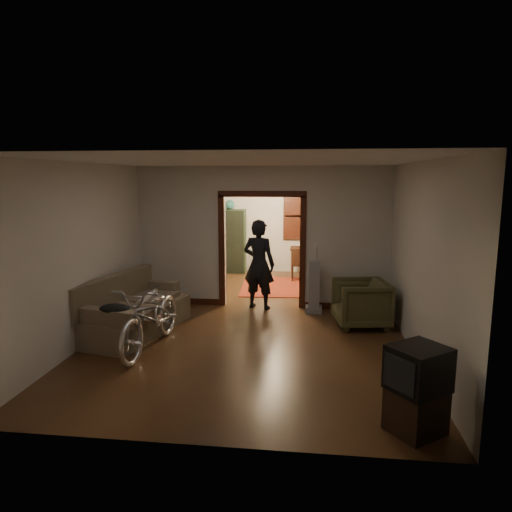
% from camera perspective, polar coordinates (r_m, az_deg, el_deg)
% --- Properties ---
extents(floor, '(5.00, 8.50, 0.01)m').
position_cam_1_polar(floor, '(8.65, 0.24, -7.53)').
color(floor, '#361F11').
rests_on(floor, ground).
extents(ceiling, '(5.00, 8.50, 0.01)m').
position_cam_1_polar(ceiling, '(8.27, 0.25, 11.35)').
color(ceiling, white).
rests_on(ceiling, floor).
extents(wall_back, '(5.00, 0.02, 2.80)m').
position_cam_1_polar(wall_back, '(12.55, 2.47, 4.36)').
color(wall_back, beige).
rests_on(wall_back, floor).
extents(wall_left, '(0.02, 8.50, 2.80)m').
position_cam_1_polar(wall_left, '(8.98, -15.83, 1.89)').
color(wall_left, beige).
rests_on(wall_left, floor).
extents(wall_right, '(0.02, 8.50, 2.80)m').
position_cam_1_polar(wall_right, '(8.43, 17.37, 1.34)').
color(wall_right, beige).
rests_on(wall_right, floor).
extents(partition_wall, '(5.00, 0.14, 2.80)m').
position_cam_1_polar(partition_wall, '(9.08, 0.79, 2.35)').
color(partition_wall, beige).
rests_on(partition_wall, floor).
extents(door_casing, '(1.74, 0.20, 2.32)m').
position_cam_1_polar(door_casing, '(9.13, 0.78, 0.48)').
color(door_casing, '#36160C').
rests_on(door_casing, floor).
extents(far_window, '(0.98, 0.06, 1.28)m').
position_cam_1_polar(far_window, '(12.46, 5.68, 4.98)').
color(far_window, black).
rests_on(far_window, wall_back).
extents(chandelier, '(0.24, 0.24, 0.24)m').
position_cam_1_polar(chandelier, '(10.75, 1.79, 8.56)').
color(chandelier, '#FFE0A5').
rests_on(chandelier, ceiling).
extents(light_switch, '(0.08, 0.01, 0.12)m').
position_cam_1_polar(light_switch, '(8.98, 7.41, 1.22)').
color(light_switch, silver).
rests_on(light_switch, partition_wall).
extents(sofa, '(1.37, 2.26, 0.97)m').
position_cam_1_polar(sofa, '(7.90, -14.84, -5.87)').
color(sofa, brown).
rests_on(sofa, floor).
extents(rolled_paper, '(0.10, 0.84, 0.10)m').
position_cam_1_polar(rolled_paper, '(8.12, -13.42, -5.06)').
color(rolled_paper, beige).
rests_on(rolled_paper, sofa).
extents(jacket, '(0.45, 0.34, 0.13)m').
position_cam_1_polar(jacket, '(7.02, -17.26, -6.28)').
color(jacket, black).
rests_on(jacket, sofa).
extents(bicycle, '(0.82, 2.00, 1.03)m').
position_cam_1_polar(bicycle, '(7.09, -12.94, -7.34)').
color(bicycle, silver).
rests_on(bicycle, floor).
extents(armchair, '(1.03, 1.01, 0.82)m').
position_cam_1_polar(armchair, '(8.20, 12.95, -5.76)').
color(armchair, '#464427').
rests_on(armchair, floor).
extents(tv_stand, '(0.67, 0.66, 0.45)m').
position_cam_1_polar(tv_stand, '(5.15, 19.34, -17.80)').
color(tv_stand, black).
rests_on(tv_stand, floor).
extents(crt_tv, '(0.70, 0.69, 0.45)m').
position_cam_1_polar(crt_tv, '(4.96, 19.64, -13.11)').
color(crt_tv, black).
rests_on(crt_tv, tv_stand).
extents(vacuum, '(0.33, 0.27, 1.02)m').
position_cam_1_polar(vacuum, '(8.82, 7.27, -3.84)').
color(vacuum, gray).
rests_on(vacuum, floor).
extents(person, '(0.74, 0.59, 1.78)m').
position_cam_1_polar(person, '(8.98, 0.37, -1.04)').
color(person, black).
rests_on(person, floor).
extents(oriental_rug, '(1.69, 2.15, 0.02)m').
position_cam_1_polar(oriental_rug, '(10.94, 2.39, -3.82)').
color(oriental_rug, maroon).
rests_on(oriental_rug, floor).
extents(locker, '(0.90, 0.54, 1.73)m').
position_cam_1_polar(locker, '(12.51, -3.26, 1.88)').
color(locker, '#253922').
rests_on(locker, floor).
extents(globe, '(0.25, 0.25, 0.25)m').
position_cam_1_polar(globe, '(12.41, -3.30, 6.80)').
color(globe, '#1E5972').
rests_on(globe, locker).
extents(desk, '(1.15, 0.87, 0.76)m').
position_cam_1_polar(desk, '(12.07, 6.73, -0.80)').
color(desk, black).
rests_on(desk, floor).
extents(desk_chair, '(0.42, 0.42, 0.84)m').
position_cam_1_polar(desk_chair, '(11.56, 5.38, -1.03)').
color(desk_chair, black).
rests_on(desk_chair, floor).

